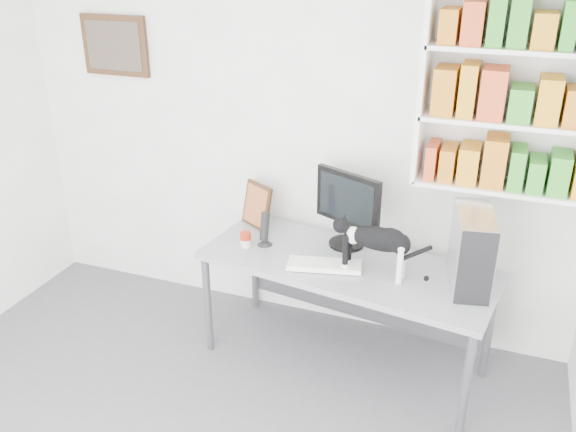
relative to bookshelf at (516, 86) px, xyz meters
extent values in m
cube|color=white|center=(-1.40, 0.15, -0.50)|extent=(4.00, 0.01, 2.70)
cube|color=white|center=(0.00, 0.00, 0.00)|extent=(1.03, 0.28, 1.24)
cube|color=#4C3018|center=(-2.70, 0.12, 0.05)|extent=(0.52, 0.04, 0.42)
cube|color=gray|center=(-0.83, -0.36, -1.47)|extent=(1.90, 0.96, 0.76)
cube|color=black|center=(-0.89, -0.13, -0.83)|extent=(0.54, 0.40, 0.52)
cube|color=white|center=(-0.94, -0.46, -1.07)|extent=(0.48, 0.27, 0.03)
cube|color=silver|center=(-0.10, -0.36, -0.86)|extent=(0.28, 0.48, 0.45)
cylinder|color=black|center=(-1.39, -0.31, -0.97)|extent=(0.13, 0.13, 0.24)
cube|color=#4C3018|center=(-1.55, -0.06, -0.93)|extent=(0.27, 0.22, 0.32)
cylinder|color=#A81E0E|center=(-1.50, -0.38, -1.04)|extent=(0.07, 0.07, 0.10)
camera|label=1|loc=(-0.01, -3.59, 0.76)|focal=38.00mm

